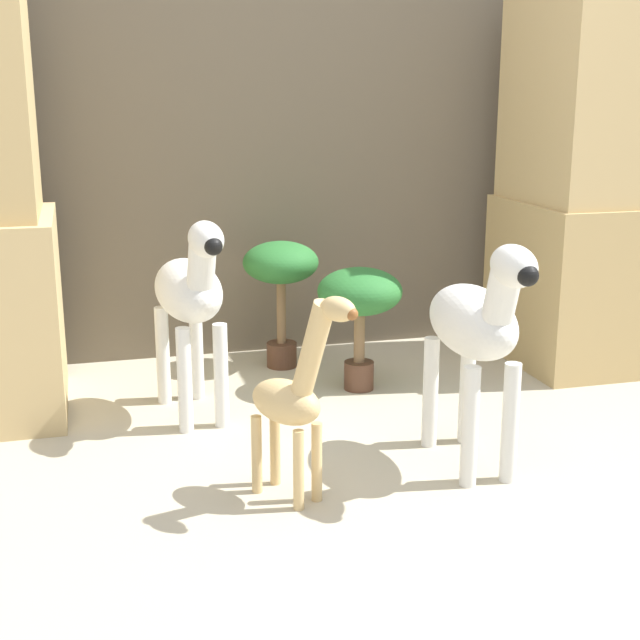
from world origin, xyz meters
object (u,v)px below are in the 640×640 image
object	(u,v)px
potted_palm_front	(281,272)
potted_palm_back	(360,298)
zebra_left	(191,294)
giraffe_figurine	(294,395)
zebra_right	(477,327)

from	to	relation	value
potted_palm_front	potted_palm_back	xyz separation A→B (m)	(0.22, -0.35, -0.04)
zebra_left	giraffe_figurine	distance (m)	0.74
zebra_right	zebra_left	bearing A→B (deg)	139.73
zebra_right	zebra_left	size ratio (longest dim) A/B	1.00
zebra_left	giraffe_figurine	bearing A→B (deg)	-75.52
potted_palm_front	potted_palm_back	distance (m)	0.41
giraffe_figurine	potted_palm_back	world-z (taller)	giraffe_figurine
potted_palm_back	zebra_left	bearing A→B (deg)	-167.92
giraffe_figurine	potted_palm_back	size ratio (longest dim) A/B	1.29
zebra_left	potted_palm_back	world-z (taller)	zebra_left
giraffe_figurine	potted_palm_front	world-z (taller)	giraffe_figurine
potted_palm_front	potted_palm_back	size ratio (longest dim) A/B	1.11
giraffe_figurine	potted_palm_front	distance (m)	1.21
giraffe_figurine	zebra_left	bearing A→B (deg)	104.48
zebra_left	potted_palm_back	xyz separation A→B (m)	(0.63, 0.14, -0.08)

